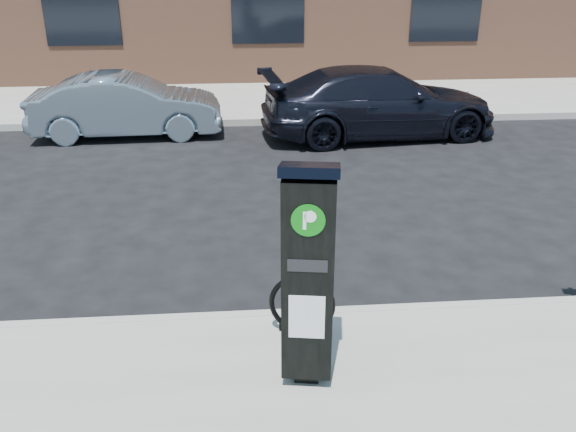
{
  "coord_description": "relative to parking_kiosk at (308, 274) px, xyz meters",
  "views": [
    {
      "loc": [
        -0.87,
        -5.52,
        3.7
      ],
      "look_at": [
        -0.38,
        0.5,
        1.04
      ],
      "focal_mm": 38.0,
      "sensor_mm": 36.0,
      "label": 1
    }
  ],
  "objects": [
    {
      "name": "ground",
      "position": [
        0.34,
        1.09,
        -1.21
      ],
      "size": [
        120.0,
        120.0,
        0.0
      ],
      "primitive_type": "plane",
      "color": "black",
      "rests_on": "ground"
    },
    {
      "name": "sidewalk_far",
      "position": [
        0.34,
        15.09,
        -1.13
      ],
      "size": [
        60.0,
        12.0,
        0.15
      ],
      "primitive_type": "cube",
      "color": "gray",
      "rests_on": "ground"
    },
    {
      "name": "curb_near",
      "position": [
        0.34,
        1.07,
        -1.13
      ],
      "size": [
        60.0,
        0.12,
        0.16
      ],
      "primitive_type": "cube",
      "color": "#9E9B93",
      "rests_on": "ground"
    },
    {
      "name": "curb_far",
      "position": [
        0.34,
        9.11,
        -1.13
      ],
      "size": [
        60.0,
        0.12,
        0.16
      ],
      "primitive_type": "cube",
      "color": "#9E9B93",
      "rests_on": "ground"
    },
    {
      "name": "parking_kiosk",
      "position": [
        0.0,
        0.0,
        0.0
      ],
      "size": [
        0.53,
        0.49,
        2.06
      ],
      "rotation": [
        0.0,
        0.0,
        -0.16
      ],
      "color": "black",
      "rests_on": "sidewalk_near"
    },
    {
      "name": "bike_rack",
      "position": [
        0.02,
        0.69,
        -0.73
      ],
      "size": [
        0.66,
        0.2,
        0.66
      ],
      "rotation": [
        0.0,
        0.0,
        -0.22
      ],
      "color": "black",
      "rests_on": "sidewalk_near"
    },
    {
      "name": "car_silver",
      "position": [
        -2.9,
        8.49,
        -0.56
      ],
      "size": [
        3.99,
        1.53,
        1.3
      ],
      "primitive_type": "imported",
      "rotation": [
        0.0,
        0.0,
        1.61
      ],
      "color": "gray",
      "rests_on": "ground"
    },
    {
      "name": "car_dark",
      "position": [
        2.42,
        8.08,
        -0.48
      ],
      "size": [
        5.15,
        2.54,
        1.44
      ],
      "primitive_type": "imported",
      "rotation": [
        0.0,
        0.0,
        1.68
      ],
      "color": "black",
      "rests_on": "ground"
    }
  ]
}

